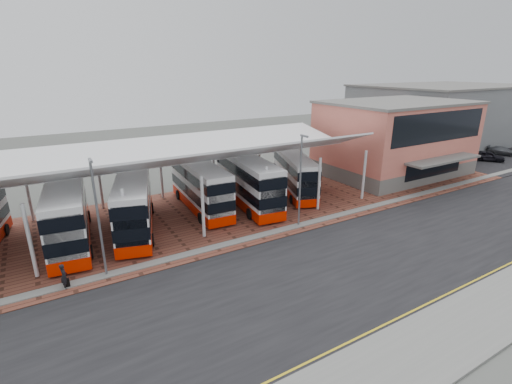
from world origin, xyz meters
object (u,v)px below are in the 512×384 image
Objects in this scene: bus_1 at (68,214)px; bus_4 at (248,182)px; bus_2 at (134,204)px; bus_5 at (295,175)px; carpark_car_b at (503,151)px; bus_3 at (200,186)px; pedestrian at (64,276)px; terminal at (395,138)px; carpark_car_a at (488,156)px.

bus_4 reaches higher than bus_1.
bus_5 is at bearing 19.00° from bus_2.
bus_3 is at bearing 158.92° from carpark_car_b.
bus_4 is 7.10× the size of pedestrian.
bus_2 is 56.73m from carpark_car_b.
bus_4 is at bearing 7.04° from bus_1.
bus_5 is 2.45× the size of carpark_car_b.
terminal is 1.76× the size of bus_5.
bus_3 is (-26.72, 0.59, -2.33)m from terminal.
bus_3 is 15.40m from pedestrian.
terminal is 26.83m from bus_3.
bus_2 is at bearing -161.11° from bus_3.
bus_2 reaches higher than bus_3.
bus_1 is at bearing -168.38° from bus_2.
bus_4 is at bearing -154.90° from bus_5.
bus_3 is 6.68× the size of pedestrian.
bus_3 is at bearing 178.73° from terminal.
bus_5 is at bearing 137.52° from carpark_car_a.
bus_5 is at bearing -1.06° from bus_3.
carpark_car_a is (17.19, -3.05, -3.83)m from terminal.
bus_2 is 1.10× the size of bus_5.
bus_1 is 7.27m from pedestrian.
carpark_car_b is at bearing 18.27° from bus_5.
bus_3 is at bearing -62.18° from pedestrian.
bus_5 is at bearing -179.05° from terminal.
bus_1 reaches higher than bus_5.
bus_3 is (11.69, 1.48, -0.10)m from bus_1.
bus_5 reaches higher than pedestrian.
pedestrian is at bearing 167.29° from carpark_car_b.
terminal is 1.64× the size of bus_3.
carpark_car_a is (50.62, -1.79, -1.53)m from bus_2.
terminal is 16.26m from bus_5.
terminal reaches higher than bus_4.
pedestrian is (-17.29, -7.21, -1.55)m from bus_4.
bus_2 is 6.84× the size of pedestrian.
bus_3 is 10.69m from bus_5.
bus_4 is at bearing -73.27° from pedestrian.
pedestrian is at bearing -168.65° from terminal.
bus_4 is at bearing 160.26° from carpark_car_b.
bus_4 is (-22.19, -0.72, -2.21)m from terminal.
bus_3 reaches higher than pedestrian.
bus_2 is 17.39m from bus_5.
bus_2 is at bearing 161.14° from carpark_car_b.
terminal is 1.60× the size of bus_2.
bus_1 is at bearing -169.26° from bus_3.
bus_3 reaches higher than carpark_car_b.
pedestrian is 63.03m from carpark_car_b.
pedestrian is at bearing 147.22° from carpark_car_a.
bus_4 is at bearing 18.47° from bus_2.
pedestrian reaches higher than carpark_car_b.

